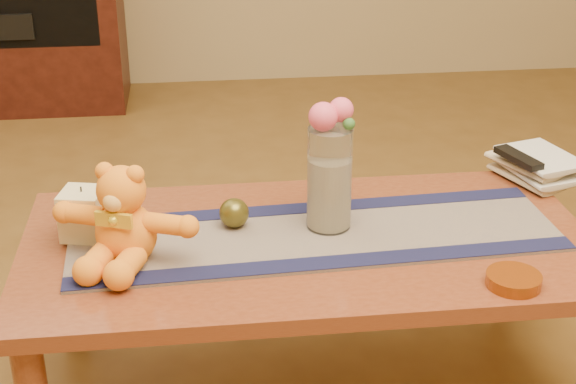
{
  "coord_description": "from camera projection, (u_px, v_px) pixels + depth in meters",
  "views": [
    {
      "loc": [
        -0.27,
        -1.8,
        1.43
      ],
      "look_at": [
        -0.05,
        0.0,
        0.58
      ],
      "focal_mm": 52.51,
      "sensor_mm": 36.0,
      "label": 1
    }
  ],
  "objects": [
    {
      "name": "runner_border_far",
      "position": [
        305.0,
        208.0,
        2.2
      ],
      "size": [
        1.2,
        0.11,
        0.0
      ],
      "primitive_type": "cube",
      "rotation": [
        0.0,
        0.0,
        0.05
      ],
      "color": "#131539",
      "rests_on": "persian_runner"
    },
    {
      "name": "potpourri_fill",
      "position": [
        329.0,
        193.0,
        2.07
      ],
      "size": [
        0.09,
        0.09,
        0.18
      ],
      "primitive_type": "cylinder",
      "color": "beige",
      "rests_on": "glass_vase"
    },
    {
      "name": "blue_flower_side",
      "position": [
        317.0,
        119.0,
        2.01
      ],
      "size": [
        0.04,
        0.04,
        0.04
      ],
      "primitive_type": "sphere",
      "color": "#435D92",
      "rests_on": "glass_vase"
    },
    {
      "name": "book_top",
      "position": [
        517.0,
        162.0,
        2.33
      ],
      "size": [
        0.22,
        0.26,
        0.02
      ],
      "primitive_type": "imported",
      "rotation": [
        0.0,
        0.0,
        0.27
      ],
      "color": "beige",
      "rests_on": "book_upper"
    },
    {
      "name": "rose_right",
      "position": [
        341.0,
        110.0,
        1.99
      ],
      "size": [
        0.06,
        0.06,
        0.06
      ],
      "primitive_type": "sphere",
      "color": "#EE5479",
      "rests_on": "glass_vase"
    },
    {
      "name": "pillar_candle",
      "position": [
        84.0,
        214.0,
        2.04
      ],
      "size": [
        0.12,
        0.12,
        0.12
      ],
      "primitive_type": "cube",
      "rotation": [
        0.0,
        0.0,
        -0.22
      ],
      "color": "beige",
      "rests_on": "persian_runner"
    },
    {
      "name": "book_lower",
      "position": [
        516.0,
        175.0,
        2.34
      ],
      "size": [
        0.21,
        0.26,
        0.02
      ],
      "primitive_type": "imported",
      "rotation": [
        0.0,
        0.0,
        0.24
      ],
      "color": "beige",
      "rests_on": "book_bottom"
    },
    {
      "name": "glass_vase",
      "position": [
        329.0,
        179.0,
        2.06
      ],
      "size": [
        0.11,
        0.11,
        0.26
      ],
      "primitive_type": "cylinder",
      "color": "silver",
      "rests_on": "persian_runner"
    },
    {
      "name": "table_leg_br",
      "position": [
        507.0,
        254.0,
        2.5
      ],
      "size": [
        0.07,
        0.07,
        0.41
      ],
      "primitive_type": "cylinder",
      "color": "#602916",
      "rests_on": "floor"
    },
    {
      "name": "book_upper",
      "position": [
        512.0,
        169.0,
        2.34
      ],
      "size": [
        0.24,
        0.27,
        0.02
      ],
      "primitive_type": "imported",
      "rotation": [
        0.0,
        0.0,
        0.43
      ],
      "color": "beige",
      "rests_on": "book_lower"
    },
    {
      "name": "book_bottom",
      "position": [
        513.0,
        181.0,
        2.35
      ],
      "size": [
        0.24,
        0.27,
        0.02
      ],
      "primitive_type": "imported",
      "rotation": [
        0.0,
        0.0,
        0.38
      ],
      "color": "beige",
      "rests_on": "coffee_table_top"
    },
    {
      "name": "tv_remote",
      "position": [
        518.0,
        158.0,
        2.31
      ],
      "size": [
        0.09,
        0.17,
        0.02
      ],
      "primitive_type": "cube",
      "rotation": [
        0.0,
        0.0,
        0.33
      ],
      "color": "black",
      "rests_on": "book_top"
    },
    {
      "name": "leaf_sprig",
      "position": [
        349.0,
        124.0,
        1.98
      ],
      "size": [
        0.03,
        0.03,
        0.03
      ],
      "primitive_type": "sphere",
      "color": "#33662D",
      "rests_on": "glass_vase"
    },
    {
      "name": "coffee_table_top",
      "position": [
        308.0,
        246.0,
        2.07
      ],
      "size": [
        1.4,
        0.7,
        0.04
      ],
      "primitive_type": "cube",
      "color": "#602916",
      "rests_on": "floor"
    },
    {
      "name": "table_leg_bl",
      "position": [
        67.0,
        280.0,
        2.36
      ],
      "size": [
        0.07,
        0.07,
        0.41
      ],
      "primitive_type": "cylinder",
      "color": "#602916",
      "rests_on": "floor"
    },
    {
      "name": "runner_border_near",
      "position": [
        328.0,
        262.0,
        1.94
      ],
      "size": [
        1.2,
        0.11,
        0.0
      ],
      "primitive_type": "cube",
      "rotation": [
        0.0,
        0.0,
        0.05
      ],
      "color": "#131539",
      "rests_on": "persian_runner"
    },
    {
      "name": "teddy_bear",
      "position": [
        124.0,
        214.0,
        1.92
      ],
      "size": [
        0.4,
        0.37,
        0.22
      ],
      "primitive_type": null,
      "rotation": [
        0.0,
        0.0,
        -0.36
      ],
      "color": "orange",
      "rests_on": "persian_runner"
    },
    {
      "name": "persian_runner",
      "position": [
        316.0,
        235.0,
        2.07
      ],
      "size": [
        1.21,
        0.4,
        0.01
      ],
      "primitive_type": "cube",
      "rotation": [
        0.0,
        0.0,
        0.05
      ],
      "color": "#1A1741",
      "rests_on": "coffee_table_top"
    },
    {
      "name": "blue_flower_back",
      "position": [
        333.0,
        113.0,
        2.02
      ],
      "size": [
        0.04,
        0.04,
        0.04
      ],
      "primitive_type": "sphere",
      "color": "#435D92",
      "rests_on": "glass_vase"
    },
    {
      "name": "rose_left",
      "position": [
        323.0,
        117.0,
        1.97
      ],
      "size": [
        0.07,
        0.07,
        0.07
      ],
      "primitive_type": "sphere",
      "color": "#EE5479",
      "rests_on": "glass_vase"
    },
    {
      "name": "bronze_ball",
      "position": [
        234.0,
        213.0,
        2.09
      ],
      "size": [
        0.07,
        0.07,
        0.07
      ],
      "primitive_type": "sphere",
      "rotation": [
        0.0,
        0.0,
        0.0
      ],
      "color": "#4D4819",
      "rests_on": "persian_runner"
    },
    {
      "name": "amber_dish",
      "position": [
        514.0,
        280.0,
        1.86
      ],
      "size": [
        0.16,
        0.16,
        0.03
      ],
      "primitive_type": "cylinder",
      "rotation": [
        0.0,
        0.0,
        -0.41
      ],
      "color": "#BF5914",
      "rests_on": "coffee_table_top"
    },
    {
      "name": "candle_wick",
      "position": [
        81.0,
        189.0,
        2.01
      ],
      "size": [
        0.0,
        0.0,
        0.01
      ],
      "primitive_type": "cylinder",
      "rotation": [
        0.0,
        0.0,
        -0.22
      ],
      "color": "black",
      "rests_on": "pillar_candle"
    }
  ]
}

